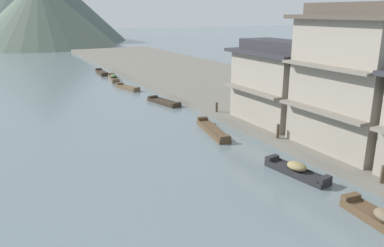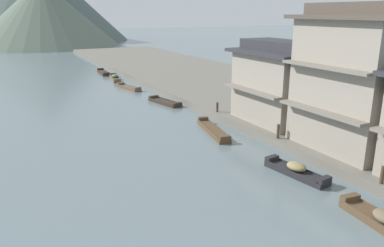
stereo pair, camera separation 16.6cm
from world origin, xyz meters
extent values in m
cube|color=#6B665B|center=(16.40, 30.00, 0.29)|extent=(18.00, 110.00, 0.57)
cube|color=brown|center=(5.38, 19.41, 0.15)|extent=(1.95, 5.43, 0.29)
cube|color=brown|center=(5.88, 21.89, 0.43)|extent=(0.86, 0.51, 0.26)
cube|color=brown|center=(4.87, 16.94, 0.43)|extent=(0.86, 0.51, 0.26)
cube|color=brown|center=(4.98, 19.50, 0.33)|extent=(1.05, 4.78, 0.08)
cube|color=brown|center=(5.78, 19.33, 0.33)|extent=(1.05, 4.78, 0.08)
cube|color=brown|center=(5.05, 38.41, 0.14)|extent=(1.80, 4.21, 0.27)
cube|color=brown|center=(4.65, 40.27, 0.39)|extent=(0.90, 0.53, 0.24)
cube|color=brown|center=(5.46, 36.56, 0.39)|extent=(0.90, 0.53, 0.24)
cube|color=brown|center=(4.64, 38.32, 0.31)|extent=(0.85, 3.54, 0.08)
cube|color=brown|center=(5.47, 38.51, 0.31)|extent=(0.85, 3.54, 0.08)
cube|color=#33281E|center=(5.91, 29.74, 0.12)|extent=(1.98, 4.44, 0.24)
cube|color=#33281E|center=(5.50, 31.70, 0.35)|extent=(1.06, 0.56, 0.22)
cube|color=#33281E|center=(6.31, 27.78, 0.35)|extent=(1.06, 0.56, 0.22)
cube|color=#33281E|center=(5.39, 29.64, 0.28)|extent=(0.86, 3.74, 0.08)
cube|color=#33281E|center=(6.42, 29.85, 0.28)|extent=(0.86, 3.74, 0.08)
cube|color=brown|center=(5.46, 45.46, 0.14)|extent=(1.87, 5.55, 0.28)
cube|color=brown|center=(5.91, 48.00, 0.41)|extent=(0.89, 0.50, 0.25)
cube|color=brown|center=(5.02, 42.91, 0.41)|extent=(0.89, 0.50, 0.25)
cube|color=brown|center=(5.04, 45.53, 0.32)|extent=(0.93, 4.91, 0.08)
cube|color=brown|center=(5.88, 45.39, 0.32)|extent=(0.93, 4.91, 0.08)
ellipsoid|color=#4C6B42|center=(5.46, 45.46, 0.51)|extent=(1.03, 1.31, 0.46)
cube|color=#232326|center=(5.56, 10.62, 0.15)|extent=(1.47, 4.05, 0.29)
cube|color=#232326|center=(5.32, 12.43, 0.42)|extent=(0.90, 0.47, 0.26)
cube|color=#232326|center=(5.81, 8.81, 0.42)|extent=(0.90, 0.47, 0.26)
cube|color=#232326|center=(5.13, 10.56, 0.33)|extent=(0.54, 3.44, 0.08)
cube|color=#232326|center=(6.00, 10.68, 0.33)|extent=(0.54, 3.44, 0.08)
ellipsoid|color=olive|center=(5.56, 10.62, 0.53)|extent=(1.01, 1.30, 0.47)
cube|color=#33281E|center=(5.36, 51.16, 0.14)|extent=(1.36, 4.95, 0.28)
cube|color=#33281E|center=(5.51, 53.45, 0.40)|extent=(0.94, 0.42, 0.25)
cube|color=#33281E|center=(5.20, 48.87, 0.40)|extent=(0.94, 0.42, 0.25)
cube|color=#33281E|center=(4.89, 51.19, 0.32)|extent=(0.38, 4.39, 0.08)
cube|color=#33281E|center=(5.83, 51.13, 0.32)|extent=(0.38, 4.39, 0.08)
cube|color=brown|center=(5.39, 6.80, 0.43)|extent=(0.94, 0.46, 0.27)
cube|color=brown|center=(4.69, 4.79, 0.34)|extent=(0.52, 3.93, 0.08)
cube|color=gray|center=(11.17, 11.58, 4.47)|extent=(5.78, 6.23, 7.80)
cube|color=gray|center=(7.92, 11.58, 3.17)|extent=(0.70, 6.23, 0.16)
cube|color=gray|center=(7.92, 11.58, 5.77)|extent=(0.70, 6.23, 0.16)
cube|color=#4C4238|center=(11.17, 11.58, 8.49)|extent=(6.68, 7.13, 0.24)
cube|color=#4C4238|center=(11.17, 11.58, 8.96)|extent=(3.47, 7.13, 0.70)
cube|color=gray|center=(10.71, 18.37, 3.17)|extent=(4.87, 6.20, 5.20)
cube|color=gray|center=(7.92, 18.37, 3.17)|extent=(0.70, 6.20, 0.16)
cube|color=#2D2D33|center=(10.71, 18.37, 5.89)|extent=(5.77, 7.10, 0.24)
cube|color=#2D2D33|center=(10.71, 18.37, 6.36)|extent=(2.92, 7.10, 0.70)
cylinder|color=#473828|center=(7.75, 6.97, 1.03)|extent=(0.20, 0.20, 0.92)
cylinder|color=#473828|center=(7.75, 14.84, 1.06)|extent=(0.20, 0.20, 0.97)
cylinder|color=#473828|center=(7.75, 22.74, 0.98)|extent=(0.20, 0.20, 0.82)
cone|color=#5B6B5B|center=(4.21, 104.98, 8.37)|extent=(37.92, 37.92, 16.74)
cone|color=slate|center=(13.78, 138.31, 6.56)|extent=(38.05, 38.05, 13.11)
camera|label=1|loc=(-8.66, -3.80, 8.78)|focal=35.23mm
camera|label=2|loc=(-8.51, -3.87, 8.78)|focal=35.23mm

